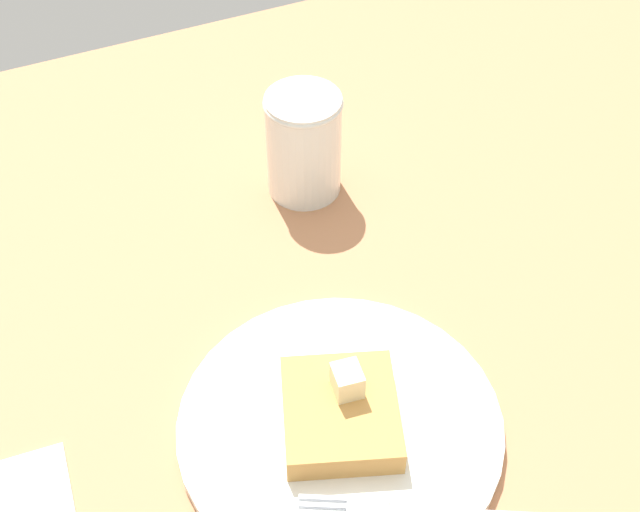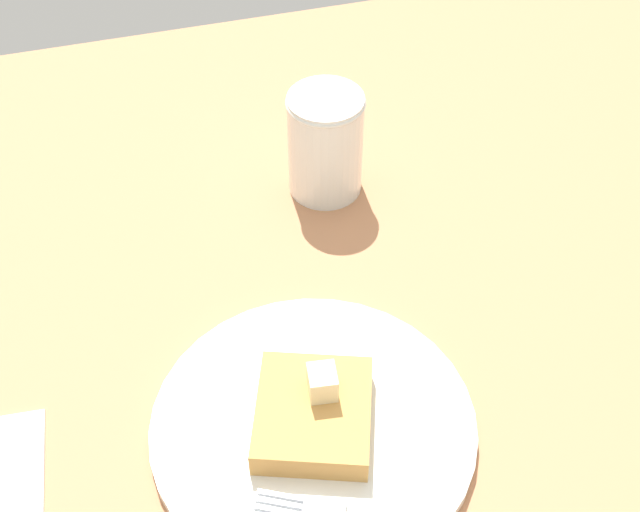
% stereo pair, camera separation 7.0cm
% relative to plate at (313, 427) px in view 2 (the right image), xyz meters
% --- Properties ---
extents(table_surface, '(1.14, 1.14, 0.02)m').
position_rel_plate_xyz_m(table_surface, '(-0.02, -0.06, -0.02)').
color(table_surface, '#B1764E').
rests_on(table_surface, ground).
extents(plate, '(0.23, 0.23, 0.01)m').
position_rel_plate_xyz_m(plate, '(0.00, 0.00, 0.00)').
color(plate, silver).
rests_on(plate, table_surface).
extents(toast_slice_center, '(0.11, 0.11, 0.02)m').
position_rel_plate_xyz_m(toast_slice_center, '(-0.00, 0.00, 0.02)').
color(toast_slice_center, '#C38C46').
rests_on(toast_slice_center, plate).
extents(butter_pat_primary, '(0.02, 0.02, 0.02)m').
position_rel_plate_xyz_m(butter_pat_primary, '(0.01, -0.01, 0.04)').
color(butter_pat_primary, beige).
rests_on(butter_pat_primary, toast_slice_center).
extents(syrup_jar, '(0.07, 0.07, 0.10)m').
position_rel_plate_xyz_m(syrup_jar, '(0.25, -0.08, 0.04)').
color(syrup_jar, '#45190A').
rests_on(syrup_jar, table_surface).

